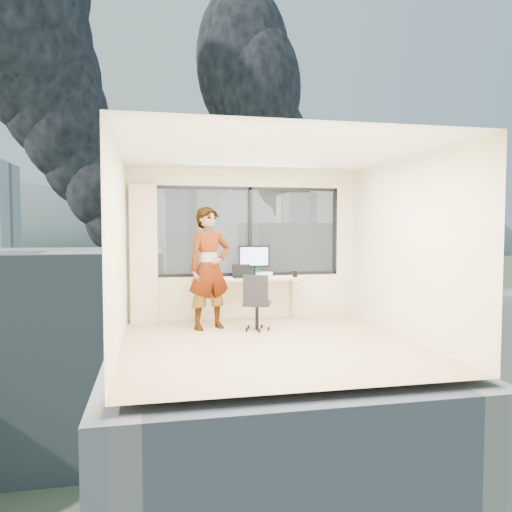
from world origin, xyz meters
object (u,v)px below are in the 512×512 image
object	(u,v)px
desk	(248,299)
chair	(257,302)
person	(209,268)
laptop	(242,272)
monitor	(254,261)
game_console	(264,274)
handbag	(253,270)

from	to	relation	value
desk	chair	world-z (taller)	chair
person	laptop	bearing A→B (deg)	16.24
chair	monitor	xyz separation A→B (m)	(0.13, 0.87, 0.57)
chair	person	distance (m)	0.91
desk	game_console	bearing A→B (deg)	35.67
chair	game_console	world-z (taller)	chair
handbag	person	bearing A→B (deg)	-132.74
monitor	laptop	xyz separation A→B (m)	(-0.24, -0.14, -0.17)
monitor	laptop	world-z (taller)	monitor
desk	person	xyz separation A→B (m)	(-0.71, -0.46, 0.58)
chair	monitor	size ratio (longest dim) A/B	1.65
chair	laptop	bearing A→B (deg)	116.87
desk	monitor	size ratio (longest dim) A/B	3.31
game_console	handbag	world-z (taller)	handbag
chair	monitor	bearing A→B (deg)	100.01
desk	chair	distance (m)	0.75
laptop	chair	bearing A→B (deg)	-77.25
person	laptop	xyz separation A→B (m)	(0.60, 0.45, -0.11)
monitor	handbag	xyz separation A→B (m)	(0.01, 0.10, -0.18)
person	handbag	world-z (taller)	person
person	laptop	size ratio (longest dim) A/B	5.83
laptop	person	bearing A→B (deg)	-138.70
game_console	desk	bearing A→B (deg)	-125.62
monitor	handbag	world-z (taller)	monitor
desk	person	bearing A→B (deg)	-146.78
chair	handbag	bearing A→B (deg)	100.35
monitor	game_console	world-z (taller)	monitor
game_console	laptop	xyz separation A→B (m)	(-0.45, -0.26, 0.07)
person	monitor	bearing A→B (deg)	14.72
chair	monitor	world-z (taller)	monitor
desk	handbag	xyz separation A→B (m)	(0.14, 0.23, 0.47)
game_console	handbag	size ratio (longest dim) A/B	1.13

